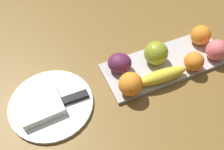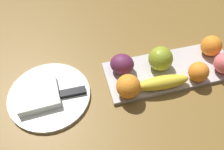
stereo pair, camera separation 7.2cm
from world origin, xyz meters
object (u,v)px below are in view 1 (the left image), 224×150
knife (68,100)px  fruit_tray (166,63)px  banana (162,76)px  grape_bunch (120,64)px  orange_near_apple (194,61)px  orange_near_banana (130,84)px  dinner_plate (51,104)px  apple (156,53)px  peach (217,50)px  orange_center (201,35)px  folded_napkin (40,104)px

knife → fruit_tray: bearing=-176.7°
banana → grape_bunch: 0.13m
orange_near_apple → orange_near_banana: (0.22, 0.00, 0.00)m
banana → orange_near_banana: size_ratio=2.31×
dinner_plate → knife: 0.05m
apple → peach: apple is taller
apple → orange_near_apple: apple is taller
orange_near_apple → grape_bunch: size_ratio=0.82×
orange_near_apple → peach: peach is taller
orange_near_apple → dinner_plate: (0.45, -0.05, -0.04)m
grape_bunch → knife: (0.18, 0.04, -0.03)m
knife → orange_center: bearing=-173.4°
dinner_plate → knife: bearing=163.7°
orange_near_apple → peach: 0.09m
orange_center → dinner_plate: 0.54m
peach → dinner_plate: peach is taller
fruit_tray → dinner_plate: size_ratio=1.70×
orange_center → folded_napkin: bearing=3.5°
banana → dinner_plate: bearing=-7.1°
fruit_tray → peach: (-0.16, 0.04, 0.04)m
orange_center → folded_napkin: orange_center is taller
orange_near_banana → folded_napkin: 0.26m
grape_bunch → folded_napkin: 0.26m
fruit_tray → orange_near_banana: (0.16, 0.05, 0.04)m
fruit_tray → orange_near_banana: orange_near_banana is taller
banana → folded_napkin: size_ratio=1.37×
orange_near_banana → apple: bearing=-149.7°
orange_center → knife: (0.49, 0.05, -0.03)m
apple → orange_near_banana: bearing=30.3°
orange_center → fruit_tray: bearing=12.8°
orange_near_banana → dinner_plate: bearing=-13.7°
orange_near_apple → banana: bearing=2.1°
grape_bunch → knife: size_ratio=0.41×
apple → folded_napkin: (0.38, 0.02, -0.03)m
peach → dinner_plate: size_ratio=0.28×
folded_napkin → knife: size_ratio=0.66×
apple → grape_bunch: size_ratio=1.02×
apple → grape_bunch: apple is taller
folded_napkin → knife: (-0.08, 0.01, -0.01)m
fruit_tray → apple: (0.03, -0.02, 0.04)m
apple → peach: bearing=161.6°
banana → orange_near_apple: size_ratio=2.67×
peach → grape_bunch: peach is taller
orange_center → grape_bunch: (0.30, 0.00, -0.00)m
banana → orange_near_apple: bearing=-175.2°
orange_center → knife: bearing=5.6°
banana → orange_near_banana: orange_near_banana is taller
apple → orange_center: apple is taller
knife → orange_near_apple: bearing=175.4°
folded_napkin → orange_near_apple: bearing=173.7°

